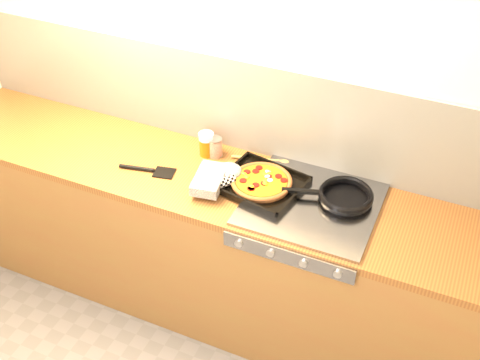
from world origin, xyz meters
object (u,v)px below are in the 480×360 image
at_px(frying_pan, 344,196).
at_px(juice_glass, 206,144).
at_px(tomato_can, 215,147).
at_px(pizza_on_tray, 248,181).

distance_m(frying_pan, juice_glass, 0.75).
xyz_separation_m(tomato_can, juice_glass, (-0.04, -0.01, 0.01)).
relative_size(pizza_on_tray, juice_glass, 4.10).
bearing_deg(tomato_can, juice_glass, -166.65).
height_order(frying_pan, juice_glass, juice_glass).
height_order(pizza_on_tray, tomato_can, tomato_can).
xyz_separation_m(frying_pan, tomato_can, (-0.70, 0.09, 0.01)).
bearing_deg(frying_pan, pizza_on_tray, -170.06).
bearing_deg(juice_glass, tomato_can, 13.35).
bearing_deg(juice_glass, pizza_on_tray, -28.74).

